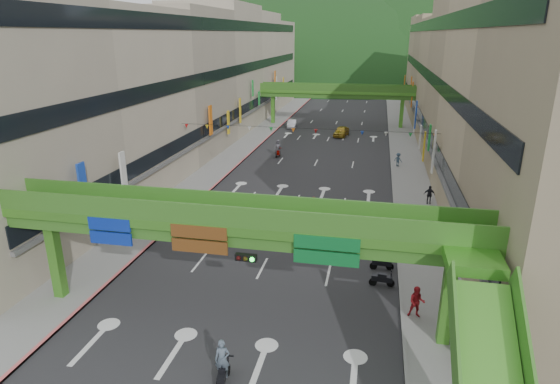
{
  "coord_description": "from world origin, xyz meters",
  "views": [
    {
      "loc": [
        6.95,
        -15.56,
        15.14
      ],
      "look_at": [
        0.0,
        18.0,
        3.5
      ],
      "focal_mm": 30.0,
      "sensor_mm": 36.0,
      "label": 1
    }
  ],
  "objects_px": {
    "car_yellow": "(341,131)",
    "pedestrian_red": "(417,304)",
    "scooter_rider_near": "(223,363)",
    "scooter_rider_mid": "(314,208)",
    "overpass_near": "(248,239)",
    "car_silver": "(292,124)"
  },
  "relations": [
    {
      "from": "overpass_near",
      "to": "scooter_rider_mid",
      "type": "relative_size",
      "value": 13.85
    },
    {
      "from": "pedestrian_red",
      "to": "scooter_rider_mid",
      "type": "bearing_deg",
      "value": 121.23
    },
    {
      "from": "scooter_rider_near",
      "to": "overpass_near",
      "type": "bearing_deg",
      "value": 89.19
    },
    {
      "from": "pedestrian_red",
      "to": "car_yellow",
      "type": "bearing_deg",
      "value": 101.52
    },
    {
      "from": "car_silver",
      "to": "car_yellow",
      "type": "relative_size",
      "value": 0.92
    },
    {
      "from": "scooter_rider_near",
      "to": "car_silver",
      "type": "distance_m",
      "value": 61.32
    },
    {
      "from": "scooter_rider_mid",
      "to": "car_silver",
      "type": "xyz_separation_m",
      "value": [
        -9.22,
        40.21,
        -0.37
      ]
    },
    {
      "from": "car_silver",
      "to": "overpass_near",
      "type": "bearing_deg",
      "value": -87.85
    },
    {
      "from": "overpass_near",
      "to": "scooter_rider_near",
      "type": "xyz_separation_m",
      "value": [
        -0.06,
        -4.38,
        -4.14
      ]
    },
    {
      "from": "scooter_rider_mid",
      "to": "car_yellow",
      "type": "relative_size",
      "value": 0.45
    },
    {
      "from": "scooter_rider_mid",
      "to": "car_silver",
      "type": "height_order",
      "value": "scooter_rider_mid"
    },
    {
      "from": "scooter_rider_mid",
      "to": "pedestrian_red",
      "type": "relative_size",
      "value": 1.11
    },
    {
      "from": "scooter_rider_near",
      "to": "car_yellow",
      "type": "xyz_separation_m",
      "value": [
        0.89,
        55.44,
        -0.31
      ]
    },
    {
      "from": "scooter_rider_mid",
      "to": "car_yellow",
      "type": "distance_m",
      "value": 34.83
    },
    {
      "from": "car_silver",
      "to": "pedestrian_red",
      "type": "height_order",
      "value": "pedestrian_red"
    },
    {
      "from": "car_silver",
      "to": "pedestrian_red",
      "type": "bearing_deg",
      "value": -78.52
    },
    {
      "from": "scooter_rider_mid",
      "to": "pedestrian_red",
      "type": "height_order",
      "value": "scooter_rider_mid"
    },
    {
      "from": "pedestrian_red",
      "to": "scooter_rider_near",
      "type": "bearing_deg",
      "value": -139.81
    },
    {
      "from": "car_silver",
      "to": "scooter_rider_mid",
      "type": "bearing_deg",
      "value": -82.95
    },
    {
      "from": "car_yellow",
      "to": "pedestrian_red",
      "type": "relative_size",
      "value": 2.43
    },
    {
      "from": "scooter_rider_mid",
      "to": "overpass_near",
      "type": "bearing_deg",
      "value": -94.52
    },
    {
      "from": "scooter_rider_near",
      "to": "car_silver",
      "type": "height_order",
      "value": "scooter_rider_near"
    }
  ]
}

